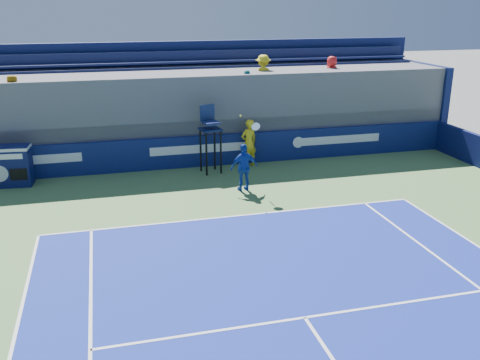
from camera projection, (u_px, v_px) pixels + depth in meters
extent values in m
imported|color=yellow|center=(249.00, 143.00, 20.15)|extent=(0.75, 0.60, 1.80)
cube|color=white|center=(237.00, 216.00, 15.62)|extent=(10.97, 0.07, 0.00)
cube|color=white|center=(305.00, 318.00, 10.58)|extent=(8.23, 0.07, 0.00)
cube|color=#0D184E|center=(203.00, 151.00, 20.22)|extent=(20.40, 0.20, 1.20)
cube|color=white|center=(34.00, 160.00, 18.65)|extent=(3.20, 0.01, 0.32)
cube|color=white|center=(203.00, 149.00, 20.09)|extent=(4.00, 0.01, 0.32)
cube|color=white|center=(338.00, 140.00, 21.40)|extent=(3.60, 0.01, 0.32)
cylinder|color=white|center=(298.00, 142.00, 20.99)|extent=(0.44, 0.01, 0.44)
cube|color=#0E154A|center=(11.00, 166.00, 18.04)|extent=(1.36, 0.83, 1.40)
cube|color=white|center=(8.00, 148.00, 17.84)|extent=(1.39, 0.85, 0.10)
cube|color=black|center=(19.00, 174.00, 17.81)|extent=(0.55, 0.08, 0.40)
cube|color=white|center=(7.00, 157.00, 17.57)|extent=(1.00, 0.11, 0.18)
cylinder|color=black|center=(206.00, 154.00, 19.05)|extent=(0.08, 0.08, 1.60)
cylinder|color=black|center=(221.00, 153.00, 19.28)|extent=(0.08, 0.08, 1.60)
cylinder|color=black|center=(201.00, 151.00, 19.52)|extent=(0.08, 0.08, 1.60)
cylinder|color=black|center=(215.00, 149.00, 19.75)|extent=(0.08, 0.08, 1.60)
cube|color=#0E1746|center=(210.00, 129.00, 19.14)|extent=(0.82, 0.82, 0.06)
cube|color=navy|center=(211.00, 123.00, 18.97)|extent=(0.63, 0.55, 0.08)
cube|color=#132148|center=(207.00, 113.00, 19.19)|extent=(0.55, 0.16, 0.60)
imported|color=#123398|center=(244.00, 167.00, 17.51)|extent=(0.96, 0.47, 1.59)
cylinder|color=black|center=(255.00, 141.00, 17.26)|extent=(0.03, 0.15, 0.39)
torus|color=silver|center=(256.00, 127.00, 17.05)|extent=(0.29, 0.11, 0.29)
cylinder|color=white|center=(256.00, 127.00, 17.05)|extent=(0.25, 0.08, 0.24)
sphere|color=#C9D32F|center=(241.00, 116.00, 16.83)|extent=(0.07, 0.07, 0.07)
cube|color=#59595E|center=(193.00, 113.00, 21.62)|extent=(20.40, 3.60, 3.38)
cube|color=#59595E|center=(200.00, 125.00, 20.45)|extent=(20.40, 0.90, 0.55)
cube|color=#121A44|center=(200.00, 114.00, 20.21)|extent=(20.00, 0.45, 0.08)
cube|color=#121A44|center=(198.00, 107.00, 20.37)|extent=(20.00, 0.06, 0.45)
cube|color=#59595E|center=(195.00, 107.00, 21.10)|extent=(20.40, 0.90, 0.55)
cube|color=#121A44|center=(195.00, 95.00, 20.86)|extent=(20.00, 0.45, 0.08)
cube|color=#121A44|center=(194.00, 89.00, 21.03)|extent=(20.00, 0.06, 0.45)
cube|color=#59595E|center=(191.00, 89.00, 21.75)|extent=(20.40, 0.90, 0.55)
cube|color=#121A44|center=(191.00, 78.00, 21.51)|extent=(20.00, 0.45, 0.08)
cube|color=#121A44|center=(190.00, 72.00, 21.68)|extent=(20.00, 0.06, 0.45)
cube|color=#59595E|center=(187.00, 73.00, 22.41)|extent=(20.40, 0.90, 0.55)
cube|color=#121A44|center=(187.00, 62.00, 22.16)|extent=(20.00, 0.45, 0.08)
cube|color=#121A44|center=(186.00, 56.00, 22.33)|extent=(20.00, 0.06, 0.45)
cube|color=#0C1647|center=(185.00, 93.00, 23.25)|extent=(20.80, 0.30, 4.40)
cube|color=#0C1647|center=(420.00, 101.00, 24.09)|extent=(0.30, 3.90, 3.40)
imported|color=gold|center=(14.00, 102.00, 18.46)|extent=(1.00, 0.84, 1.82)
imported|color=silver|center=(135.00, 101.00, 19.50)|extent=(1.06, 0.72, 1.51)
imported|color=teal|center=(248.00, 93.00, 20.49)|extent=(1.04, 0.47, 1.74)
imported|color=red|center=(331.00, 75.00, 22.09)|extent=(0.87, 0.71, 1.54)
imported|color=black|center=(380.00, 90.00, 21.87)|extent=(0.61, 0.44, 1.55)
imported|color=yellow|center=(263.00, 76.00, 21.36)|extent=(1.18, 0.84, 1.66)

